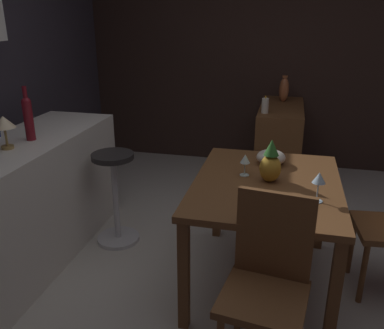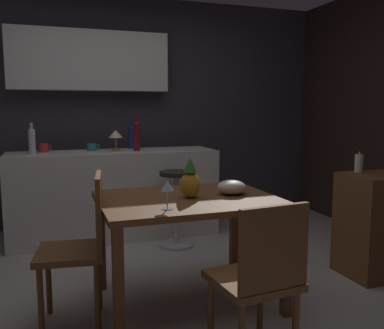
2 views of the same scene
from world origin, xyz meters
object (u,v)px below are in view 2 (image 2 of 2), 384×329
at_px(dining_table, 187,210).
at_px(wine_glass_left, 167,187).
at_px(wine_glass_right, 191,178).
at_px(wine_bottle_cobalt, 132,136).
at_px(cup_red, 44,148).
at_px(fruit_bowl, 232,187).
at_px(pillar_candle_tall, 359,163).
at_px(counter_lamp, 116,135).
at_px(chair_near_window, 82,243).
at_px(bar_stool, 176,207).
at_px(cup_teal, 92,147).
at_px(wine_bottle_clear, 32,140).
at_px(chair_by_doorway, 260,277).
at_px(wine_bottle_ruby, 137,135).
at_px(pineapple_centerpiece, 190,180).

relative_size(dining_table, wine_glass_left, 6.74).
relative_size(wine_glass_right, wine_bottle_cobalt, 0.49).
height_order(wine_glass_left, cup_red, cup_red).
distance_m(dining_table, fruit_bowl, 0.35).
bearing_deg(pillar_candle_tall, counter_lamp, 138.29).
xyz_separation_m(chair_near_window, bar_stool, (0.98, 1.22, -0.12)).
bearing_deg(pillar_candle_tall, cup_teal, 139.80).
distance_m(wine_glass_left, pillar_candle_tall, 1.79).
relative_size(chair_near_window, wine_bottle_clear, 3.13).
height_order(chair_by_doorway, wine_bottle_cobalt, wine_bottle_cobalt).
distance_m(wine_bottle_clear, pillar_candle_tall, 2.98).
xyz_separation_m(fruit_bowl, counter_lamp, (-0.54, 1.67, 0.28)).
height_order(chair_by_doorway, wine_bottle_ruby, wine_bottle_ruby).
height_order(wine_glass_right, pillar_candle_tall, pillar_candle_tall).
height_order(chair_by_doorway, pineapple_centerpiece, pineapple_centerpiece).
height_order(wine_bottle_cobalt, cup_red, wine_bottle_cobalt).
relative_size(pineapple_centerpiece, wine_bottle_ruby, 0.73).
distance_m(wine_glass_right, wine_bottle_clear, 1.89).
distance_m(bar_stool, cup_red, 1.47).
relative_size(fruit_bowl, cup_red, 1.54).
height_order(dining_table, chair_by_doorway, chair_by_doorway).
bearing_deg(wine_glass_right, pillar_candle_tall, -1.04).
bearing_deg(chair_near_window, wine_bottle_cobalt, 70.54).
bearing_deg(counter_lamp, pineapple_centerpiece, -82.15).
xyz_separation_m(wine_bottle_cobalt, counter_lamp, (-0.21, -0.25, 0.03)).
bearing_deg(counter_lamp, fruit_bowl, -72.08).
xyz_separation_m(dining_table, chair_near_window, (-0.70, -0.06, -0.14)).
height_order(chair_by_doorway, wine_glass_left, wine_glass_left).
bearing_deg(pillar_candle_tall, cup_red, 144.96).
height_order(chair_near_window, bar_stool, chair_near_window).
relative_size(chair_by_doorway, wine_bottle_clear, 2.94).
relative_size(chair_by_doorway, wine_glass_right, 6.14).
height_order(chair_by_doorway, cup_red, cup_red).
bearing_deg(wine_bottle_ruby, bar_stool, -59.07).
distance_m(fruit_bowl, wine_bottle_ruby, 1.69).
bearing_deg(cup_teal, wine_glass_left, -83.78).
height_order(dining_table, wine_glass_right, wine_glass_right).
bearing_deg(bar_stool, wine_bottle_clear, 158.35).
bearing_deg(chair_near_window, wine_glass_right, 15.10).
xyz_separation_m(fruit_bowl, wine_bottle_ruby, (-0.33, 1.64, 0.28)).
bearing_deg(cup_teal, fruit_bowl, -66.65).
bearing_deg(cup_red, dining_table, -63.38).
bearing_deg(dining_table, fruit_bowl, -0.59).
bearing_deg(cup_red, bar_stool, -29.28).
distance_m(wine_glass_left, counter_lamp, 1.97).
xyz_separation_m(bar_stool, wine_glass_right, (-0.20, -1.01, 0.45)).
distance_m(wine_bottle_cobalt, pillar_candle_tall, 2.36).
bearing_deg(dining_table, bar_stool, 76.71).
distance_m(chair_near_window, chair_by_doorway, 1.12).
bearing_deg(pineapple_centerpiece, chair_by_doorway, -83.73).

